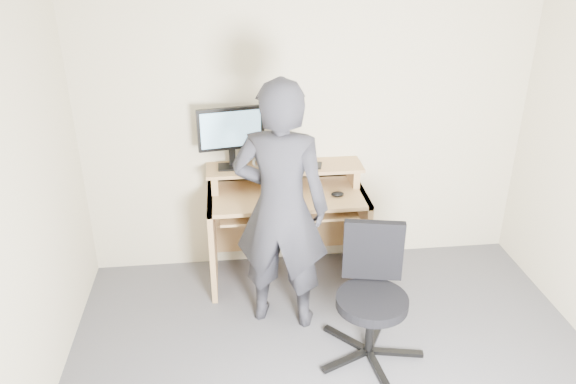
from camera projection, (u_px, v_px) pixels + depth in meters
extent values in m
cube|color=beige|center=(308.00, 117.00, 4.32)|extent=(3.50, 0.02, 2.50)
cube|color=tan|center=(213.00, 240.00, 4.35)|extent=(0.04, 0.60, 0.75)
cube|color=tan|center=(359.00, 232.00, 4.47)|extent=(0.04, 0.60, 0.75)
cube|color=tan|center=(287.00, 195.00, 4.25)|extent=(1.20, 0.60, 0.03)
cube|color=tan|center=(288.00, 211.00, 4.22)|extent=(1.02, 0.38, 0.02)
cube|color=tan|center=(215.00, 179.00, 4.29)|extent=(0.05, 0.28, 0.15)
cube|color=tan|center=(353.00, 173.00, 4.40)|extent=(0.05, 0.28, 0.15)
cube|color=tan|center=(285.00, 168.00, 4.32)|extent=(1.20, 0.30, 0.02)
cube|color=tan|center=(283.00, 214.00, 4.64)|extent=(1.20, 0.03, 0.65)
cube|color=black|center=(233.00, 167.00, 4.28)|extent=(0.22, 0.14, 0.02)
cube|color=black|center=(232.00, 156.00, 4.27)|extent=(0.05, 0.04, 0.14)
cube|color=black|center=(231.00, 129.00, 4.14)|extent=(0.50, 0.12, 0.32)
cube|color=#7BB0D5|center=(231.00, 129.00, 4.13)|extent=(0.45, 0.08, 0.27)
cube|color=black|center=(268.00, 155.00, 4.26)|extent=(0.11, 0.15, 0.20)
cylinder|color=silver|center=(289.00, 153.00, 4.30)|extent=(0.10, 0.10, 0.19)
cube|color=black|center=(317.00, 165.00, 4.31)|extent=(0.10, 0.14, 0.01)
cube|color=black|center=(262.00, 169.00, 4.21)|extent=(0.05, 0.05, 0.03)
torus|color=silver|center=(263.00, 163.00, 4.35)|extent=(0.17, 0.17, 0.06)
cube|color=black|center=(279.00, 209.00, 4.19)|extent=(0.47, 0.21, 0.03)
ellipsoid|color=black|center=(338.00, 194.00, 4.19)|extent=(0.11, 0.09, 0.04)
cube|color=black|center=(396.00, 352.00, 3.70)|extent=(0.35, 0.12, 0.03)
cube|color=black|center=(376.00, 334.00, 3.86)|extent=(0.21, 0.33, 0.03)
cube|color=black|center=(346.00, 338.00, 3.82)|extent=(0.27, 0.29, 0.03)
cube|color=black|center=(346.00, 361.00, 3.63)|extent=(0.34, 0.19, 0.03)
cube|color=black|center=(378.00, 370.00, 3.55)|extent=(0.08, 0.35, 0.03)
cylinder|color=black|center=(370.00, 327.00, 3.63)|extent=(0.06, 0.06, 0.37)
cylinder|color=black|center=(372.00, 302.00, 3.54)|extent=(0.46, 0.46, 0.06)
cube|color=black|center=(373.00, 250.00, 3.61)|extent=(0.39, 0.13, 0.41)
imported|color=black|center=(281.00, 208.00, 3.72)|extent=(0.74, 0.59, 1.77)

